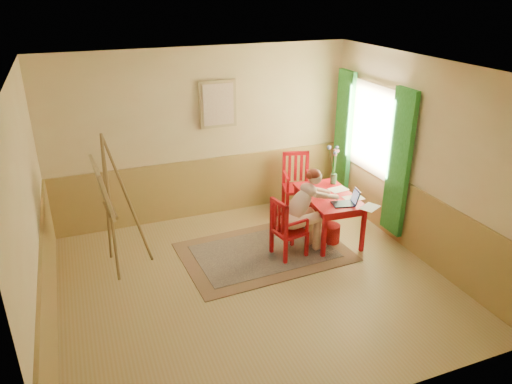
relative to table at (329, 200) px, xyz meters
name	(u,v)px	position (x,y,z in m)	size (l,w,h in m)	color
room	(253,186)	(-1.52, -0.75, 0.77)	(5.04, 4.54, 2.84)	tan
wainscot	(234,223)	(-1.52, 0.05, -0.13)	(5.00, 4.50, 1.00)	tan
window	(370,142)	(0.90, 0.35, 0.71)	(0.12, 2.01, 2.20)	white
wall_portrait	(218,104)	(-1.27, 1.46, 1.27)	(0.60, 0.05, 0.76)	tan
rug	(265,252)	(-1.09, -0.09, -0.62)	(2.48, 1.72, 0.02)	#8C7251
table	(329,200)	(0.00, 0.00, 0.00)	(0.81, 1.25, 0.72)	#B40A11
chair_left	(287,228)	(-0.83, -0.30, -0.18)	(0.48, 0.47, 0.91)	#B40A11
chair_back	(297,183)	(-0.04, 1.03, -0.11)	(0.56, 0.58, 1.03)	#B40A11
figure	(304,208)	(-0.55, -0.25, 0.07)	(0.98, 0.50, 1.27)	#DCAF96
laptop	(347,201)	(0.07, -0.39, 0.13)	(0.40, 0.29, 0.22)	#1E2338
papers	(342,196)	(0.15, -0.13, 0.09)	(0.90, 1.15, 0.00)	white
vase	(334,167)	(0.28, 0.38, 0.37)	(0.22, 0.31, 0.62)	#3F724C
wastebasket	(331,234)	(-0.03, -0.18, -0.48)	(0.27, 0.27, 0.29)	red
easel	(106,192)	(-3.20, 0.28, 0.53)	(0.67, 0.87, 1.96)	brown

